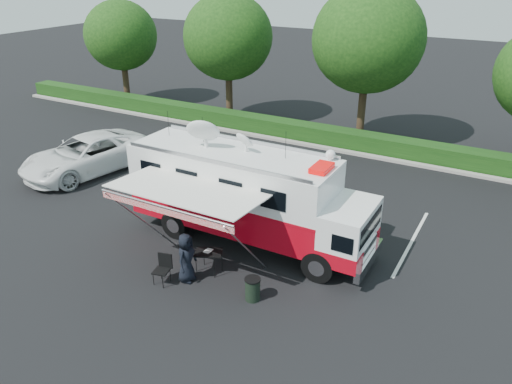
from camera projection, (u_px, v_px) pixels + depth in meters
ground_plane at (250, 241)px, 19.32m from camera, size 120.00×120.00×0.00m
back_border at (386, 59)px, 26.88m from camera, size 60.00×6.14×8.87m
stall_lines at (274, 207)px, 21.91m from camera, size 24.12×5.50×0.01m
command_truck at (248, 196)px, 18.53m from camera, size 9.44×2.60×4.54m
awning at (184, 194)px, 16.36m from camera, size 5.15×2.66×3.11m
white_suv at (89, 171)px, 25.62m from camera, size 4.34×7.14×1.85m
person at (188, 280)px, 17.00m from camera, size 0.64×0.91×1.77m
folding_table at (209, 253)px, 17.17m from camera, size 1.11×0.98×0.79m
folding_chair at (163, 266)px, 16.65m from camera, size 0.60×0.63×1.05m
trash_bin at (253, 289)px, 15.87m from camera, size 0.52×0.52×0.78m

